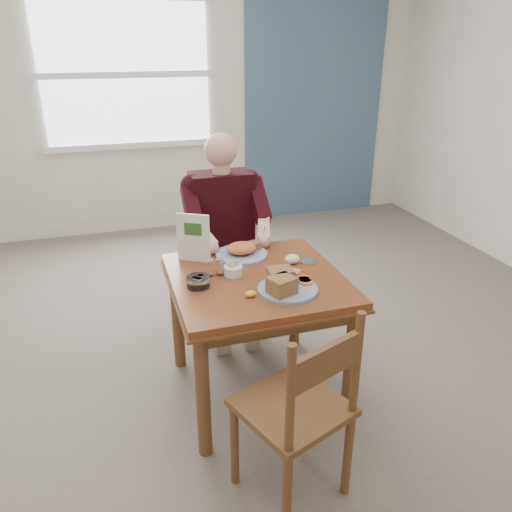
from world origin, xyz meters
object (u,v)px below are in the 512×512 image
object	(u,v)px
near_plate	(285,284)
far_plate	(242,251)
diner	(225,223)
chair_far	(223,264)
chair_near	(300,410)
table	(257,295)

from	to	relation	value
near_plate	far_plate	xyz separation A→B (m)	(-0.08, 0.49, -0.01)
diner	chair_far	bearing A→B (deg)	90.01
chair_far	diner	size ratio (longest dim) A/B	0.69
near_plate	far_plate	size ratio (longest dim) A/B	1.02
chair_far	diner	bearing A→B (deg)	-89.99
chair_near	near_plate	distance (m)	0.65
chair_far	diner	xyz separation A→B (m)	(0.00, -0.09, 0.33)
near_plate	far_plate	distance (m)	0.50
chair_far	near_plate	bearing A→B (deg)	-84.99
table	diner	bearing A→B (deg)	90.00
diner	far_plate	world-z (taller)	diner
chair_far	chair_near	distance (m)	1.55
diner	near_plate	size ratio (longest dim) A/B	3.85
chair_near	table	bearing A→B (deg)	86.58
chair_far	chair_near	xyz separation A→B (m)	(-0.05, -1.55, 0.00)
diner	far_plate	size ratio (longest dim) A/B	3.92
chair_near	far_plate	size ratio (longest dim) A/B	2.69
chair_far	diner	distance (m)	0.34
chair_near	near_plate	size ratio (longest dim) A/B	2.64
chair_far	far_plate	world-z (taller)	chair_far
table	diner	size ratio (longest dim) A/B	0.66
far_plate	diner	bearing A→B (deg)	90.44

